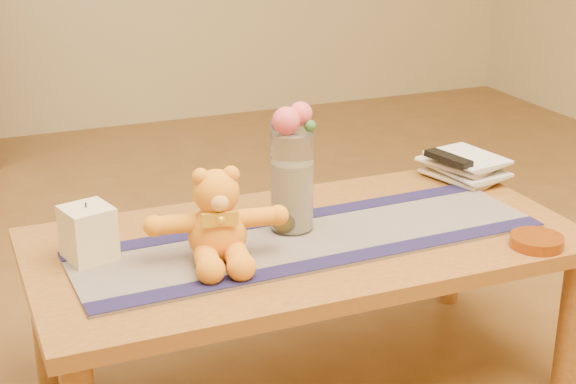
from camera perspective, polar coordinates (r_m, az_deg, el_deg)
name	(u,v)px	position (r m, az deg, el deg)	size (l,w,h in m)	color
coffee_table_top	(306,244)	(2.22, 1.19, -3.45)	(1.40, 0.70, 0.04)	brown
table_leg_fr	(571,325)	(2.42, 18.20, -8.36)	(0.07, 0.07, 0.41)	brown
table_leg_bl	(44,317)	(2.43, -15.80, -7.95)	(0.07, 0.07, 0.41)	brown
table_leg_br	(451,243)	(2.83, 10.72, -3.31)	(0.07, 0.07, 0.41)	brown
persian_runner	(310,240)	(2.19, 1.47, -3.16)	(1.20, 0.35, 0.01)	#1A1843
runner_border_near	(337,260)	(2.07, 3.23, -4.50)	(1.20, 0.06, 0.00)	#191540
runner_border_far	(287,218)	(2.31, -0.10, -1.73)	(1.20, 0.06, 0.00)	#191540
teddy_bear	(217,216)	(2.05, -4.72, -1.56)	(0.32, 0.26, 0.22)	orange
pillar_candle	(88,233)	(2.11, -13.06, -2.64)	(0.11, 0.11, 0.13)	beige
candle_wick	(86,205)	(2.08, -13.21, -0.84)	(0.00, 0.00, 0.01)	black
glass_vase	(292,181)	(2.20, 0.27, 0.71)	(0.11, 0.11, 0.26)	silver
potpourri_fill	(292,196)	(2.21, 0.26, -0.24)	(0.09, 0.09, 0.18)	beige
rose_left	(286,121)	(2.13, -0.12, 4.73)	(0.07, 0.07, 0.07)	#E14F5F
rose_right	(301,113)	(2.16, 0.84, 5.21)	(0.06, 0.06, 0.06)	#E14F5F
blue_flower_back	(290,118)	(2.18, 0.16, 4.93)	(0.04, 0.04, 0.04)	#48579C
blue_flower_side	(278,124)	(2.16, -0.67, 4.52)	(0.04, 0.04, 0.04)	#48579C
leaf_sprig	(310,126)	(2.15, 1.46, 4.39)	(0.03, 0.03, 0.03)	#33662D
bronze_ball	(284,220)	(2.21, -0.24, -1.89)	(0.07, 0.07, 0.07)	#4D4419
book_bottom	(444,181)	(2.62, 10.29, 0.71)	(0.17, 0.22, 0.02)	beige
book_lower	(447,175)	(2.61, 10.45, 1.10)	(0.16, 0.22, 0.02)	beige
book_upper	(443,169)	(2.60, 10.20, 1.49)	(0.17, 0.22, 0.02)	beige
book_top	(447,163)	(2.60, 10.46, 1.90)	(0.16, 0.22, 0.02)	beige
tv_remote	(448,158)	(2.59, 10.55, 2.21)	(0.04, 0.16, 0.02)	black
amber_dish	(537,241)	(2.24, 16.11, -3.15)	(0.13, 0.13, 0.03)	#BF5914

